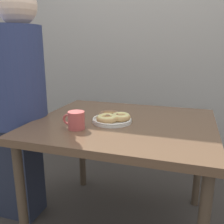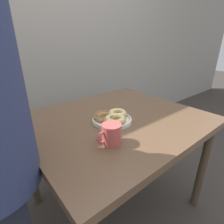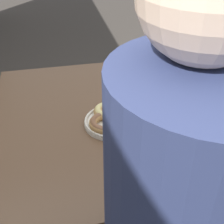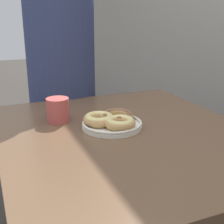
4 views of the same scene
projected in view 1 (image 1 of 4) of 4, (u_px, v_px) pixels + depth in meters
The scene contains 5 objects.
wall_back at pixel (154, 27), 2.21m from camera, with size 8.00×0.05×2.60m.
dining_table at pixel (123, 134), 1.47m from camera, with size 1.02×0.89×0.72m.
donut_plate at pixel (112, 118), 1.43m from camera, with size 0.24×0.25×0.05m.
coffee_mug at pixel (76, 120), 1.31m from camera, with size 0.12×0.09×0.09m.
person_figure at pixel (16, 100), 1.56m from camera, with size 0.37×0.35×1.48m.
Camera 1 is at (0.36, -1.21, 1.15)m, focal length 40.00 mm.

